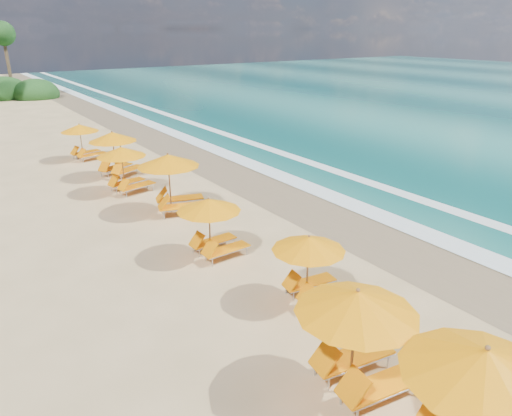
{
  "coord_description": "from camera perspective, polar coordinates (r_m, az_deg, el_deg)",
  "views": [
    {
      "loc": [
        -8.96,
        -13.06,
        7.26
      ],
      "look_at": [
        0.0,
        0.0,
        1.2
      ],
      "focal_mm": 32.91,
      "sensor_mm": 36.0,
      "label": 1
    }
  ],
  "objects": [
    {
      "name": "surf_foam",
      "position": [
        21.64,
        14.8,
        0.69
      ],
      "size": [
        4.0,
        160.0,
        0.01
      ],
      "color": "white",
      "rests_on": "ground"
    },
    {
      "name": "wet_sand",
      "position": [
        19.78,
        9.6,
        -0.89
      ],
      "size": [
        4.0,
        160.0,
        0.01
      ],
      "primitive_type": "cube",
      "color": "#856D4F",
      "rests_on": "ground"
    },
    {
      "name": "station_7",
      "position": [
        25.43,
        -16.57,
        6.68
      ],
      "size": [
        3.22,
        3.2,
        2.45
      ],
      "rotation": [
        0.0,
        0.0,
        0.44
      ],
      "color": "olive",
      "rests_on": "ground"
    },
    {
      "name": "station_1",
      "position": [
        9.23,
        25.83,
        -20.22
      ],
      "size": [
        2.89,
        2.67,
        2.67
      ],
      "rotation": [
        0.0,
        0.0,
        0.01
      ],
      "color": "olive",
      "rests_on": "ground"
    },
    {
      "name": "station_3",
      "position": [
        13.21,
        6.89,
        -6.73
      ],
      "size": [
        2.42,
        2.29,
        2.07
      ],
      "rotation": [
        0.0,
        0.0,
        -0.14
      ],
      "color": "olive",
      "rests_on": "ground"
    },
    {
      "name": "station_6",
      "position": [
        22.77,
        -15.52,
        4.94
      ],
      "size": [
        2.77,
        2.66,
        2.28
      ],
      "rotation": [
        0.0,
        0.0,
        0.21
      ],
      "color": "olive",
      "rests_on": "ground"
    },
    {
      "name": "station_8",
      "position": [
        29.5,
        -20.2,
        7.85
      ],
      "size": [
        2.61,
        2.5,
        2.18
      ],
      "rotation": [
        0.0,
        0.0,
        0.18
      ],
      "color": "olive",
      "rests_on": "ground"
    },
    {
      "name": "station_5",
      "position": [
        19.73,
        -9.91,
        3.49
      ],
      "size": [
        3.28,
        3.2,
        2.58
      ],
      "rotation": [
        0.0,
        0.0,
        -0.31
      ],
      "color": "olive",
      "rests_on": "ground"
    },
    {
      "name": "station_2",
      "position": [
        10.18,
        12.73,
        -14.64
      ],
      "size": [
        2.98,
        2.83,
        2.54
      ],
      "rotation": [
        0.0,
        0.0,
        -0.14
      ],
      "color": "olive",
      "rests_on": "ground"
    },
    {
      "name": "ground",
      "position": [
        17.43,
        0.0,
        -3.69
      ],
      "size": [
        160.0,
        160.0,
        0.0
      ],
      "primitive_type": "plane",
      "color": "tan",
      "rests_on": "ground"
    },
    {
      "name": "station_4",
      "position": [
        15.71,
        -5.15,
        -1.81
      ],
      "size": [
        2.37,
        2.2,
        2.16
      ],
      "rotation": [
        0.0,
        0.0,
        0.04
      ],
      "color": "olive",
      "rests_on": "ground"
    }
  ]
}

